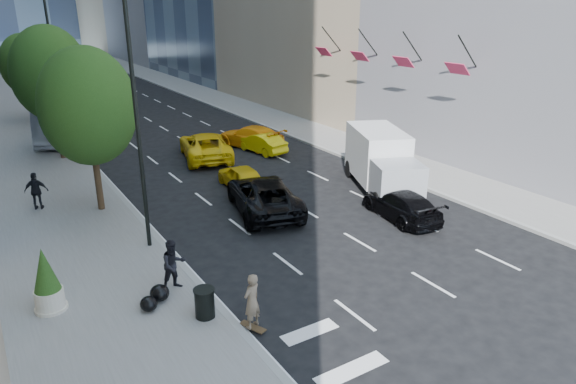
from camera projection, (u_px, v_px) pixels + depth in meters
ground at (340, 248)px, 20.60m from camera, size 160.00×160.00×0.00m
sidewalk_left at (14, 128)px, 39.98m from camera, size 6.00×120.00×0.15m
sidewalk_right at (233, 104)px, 49.42m from camera, size 4.00×120.00×0.15m
lamp_near at (140, 103)px, 18.63m from camera, size 2.13×0.22×10.00m
lamp_far at (56, 60)px, 32.96m from camera, size 2.13×0.22×10.00m
tree_near at (88, 107)px, 22.47m from camera, size 4.20×4.20×7.46m
tree_mid at (50, 74)px, 30.31m from camera, size 4.50×4.50×7.99m
tree_far at (26, 65)px, 40.89m from camera, size 3.90×3.90×6.92m
traffic_signal at (26, 60)px, 47.80m from camera, size 2.48×0.53×5.20m
facade_flags at (382, 56)px, 31.70m from camera, size 1.85×13.30×2.05m
skateboarder at (252, 305)px, 15.12m from camera, size 0.75×0.63×1.76m
black_sedan_lincoln at (264, 195)px, 23.95m from camera, size 4.08×6.31×1.62m
black_sedan_mercedes at (401, 204)px, 23.25m from camera, size 2.46×4.73×1.31m
taxi_a at (242, 177)px, 26.95m from camera, size 1.83×3.95×1.31m
taxi_b at (261, 143)px, 33.61m from camera, size 2.01×4.05×1.28m
taxi_c at (205, 146)px, 32.18m from camera, size 4.12×6.40×1.64m
taxi_d at (251, 137)px, 34.77m from camera, size 3.62×5.47×1.47m
city_bus at (78, 110)px, 38.28m from camera, size 7.68×12.56×3.47m
box_truck at (382, 162)px, 26.37m from camera, size 4.68×6.79×3.07m
pedestrian_a at (174, 265)px, 17.07m from camera, size 0.95×0.78×1.79m
pedestrian_b at (36, 191)px, 23.81m from camera, size 1.13×0.77×1.78m
trash_can at (205, 303)px, 15.68m from camera, size 0.61×0.61×0.91m
planter_shrub at (47, 281)px, 15.85m from camera, size 0.89×0.89×2.13m
garbage_bags at (155, 297)px, 16.39m from camera, size 1.07×1.03×0.53m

